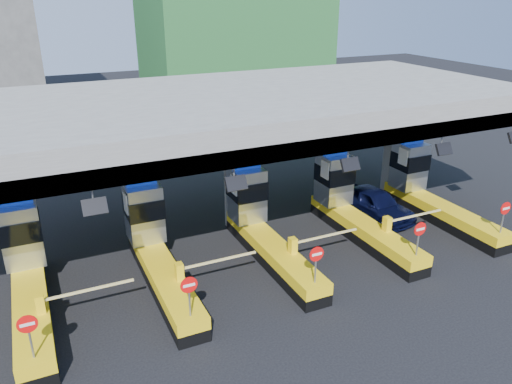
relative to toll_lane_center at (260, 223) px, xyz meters
name	(u,v)px	position (x,y,z in m)	size (l,w,h in m)	color
ground	(263,252)	(0.00, -0.28, -1.40)	(120.00, 120.00, 0.00)	black
toll_canopy	(237,111)	(0.00, 2.59, 4.74)	(28.00, 12.09, 7.00)	slate
toll_lane_far_left	(26,271)	(-10.00, 0.00, 0.00)	(4.43, 8.00, 4.16)	black
toll_lane_left	(154,245)	(-5.00, 0.00, 0.00)	(4.43, 8.00, 4.16)	black
toll_lane_center	(260,223)	(0.00, 0.00, 0.00)	(4.43, 8.00, 4.16)	black
toll_lane_right	(350,205)	(5.00, 0.00, 0.00)	(4.43, 8.00, 4.16)	black
toll_lane_far_right	(426,189)	(10.00, 0.00, 0.00)	(4.43, 8.00, 4.16)	black
van	(374,203)	(7.17, 0.76, -0.58)	(1.92, 4.77, 1.63)	black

